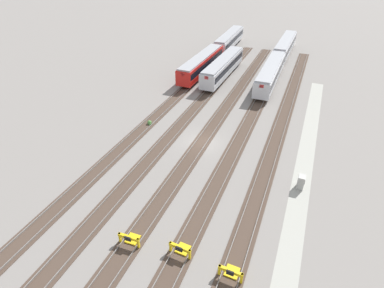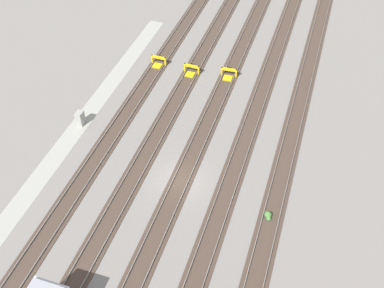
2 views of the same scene
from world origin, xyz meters
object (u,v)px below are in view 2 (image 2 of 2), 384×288
(bumper_stop_middle_track, at_px, (228,74))
(weed_clump, at_px, (268,215))
(electrical_cabinet, at_px, (80,118))
(bumper_stop_near_inner_track, at_px, (191,70))
(bumper_stop_nearest_track, at_px, (158,62))

(bumper_stop_middle_track, height_order, weed_clump, bumper_stop_middle_track)
(weed_clump, bearing_deg, bumper_stop_middle_track, -155.29)
(electrical_cabinet, bearing_deg, bumper_stop_middle_track, 135.28)
(bumper_stop_near_inner_track, distance_m, weed_clump, 22.49)
(bumper_stop_nearest_track, xyz_separation_m, bumper_stop_middle_track, (-0.28, 9.03, 0.00))
(bumper_stop_nearest_track, distance_m, weed_clump, 25.73)
(bumper_stop_nearest_track, bearing_deg, electrical_cabinet, -17.09)
(bumper_stop_nearest_track, height_order, weed_clump, bumper_stop_nearest_track)
(bumper_stop_near_inner_track, relative_size, bumper_stop_middle_track, 1.00)
(electrical_cabinet, bearing_deg, bumper_stop_near_inner_track, 145.66)
(weed_clump, bearing_deg, bumper_stop_near_inner_track, -143.95)
(bumper_stop_nearest_track, bearing_deg, bumper_stop_near_inner_track, 84.15)
(bumper_stop_near_inner_track, height_order, bumper_stop_middle_track, same)
(bumper_stop_nearest_track, relative_size, bumper_stop_near_inner_track, 1.00)
(bumper_stop_near_inner_track, bearing_deg, weed_clump, 36.05)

